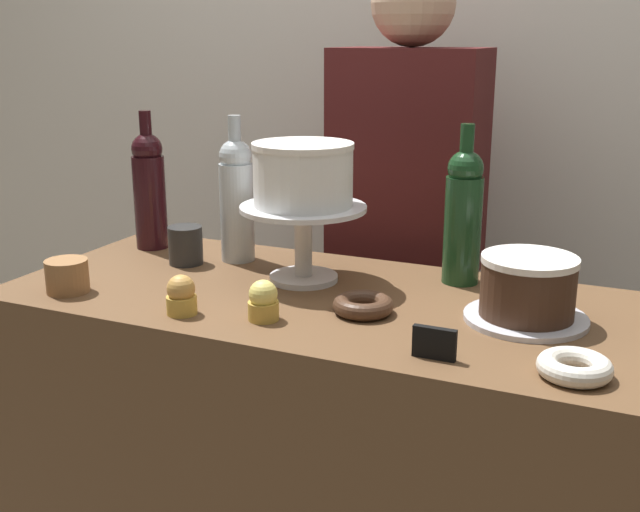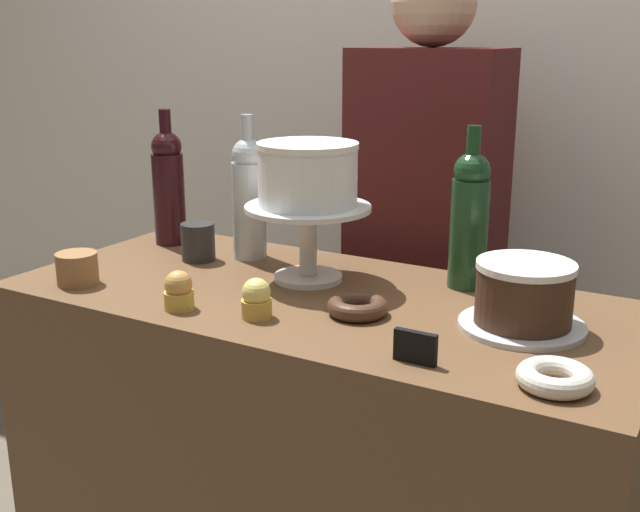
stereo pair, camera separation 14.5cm
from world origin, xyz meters
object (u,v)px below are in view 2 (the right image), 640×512
at_px(cupcake_lemon, 256,299).
at_px(coffee_cup_ceramic, 198,242).
at_px(price_sign_chalkboard, 415,347).
at_px(cupcake_caramel, 179,291).
at_px(cake_stand_pedestal, 308,229).
at_px(wine_bottle_green, 469,217).
at_px(cookie_stack, 77,269).
at_px(donut_sugar, 555,377).
at_px(donut_chocolate, 357,306).
at_px(chocolate_round_cake, 524,293).
at_px(wine_bottle_dark_red, 168,185).
at_px(barista_figure, 423,276).
at_px(wine_bottle_clear, 249,196).
at_px(white_layer_cake, 308,174).

xyz_separation_m(cupcake_lemon, coffee_cup_ceramic, (-0.32, 0.24, 0.01)).
bearing_deg(price_sign_chalkboard, cupcake_caramel, 178.95).
height_order(cake_stand_pedestal, price_sign_chalkboard, cake_stand_pedestal).
relative_size(wine_bottle_green, cookie_stack, 3.87).
bearing_deg(donut_sugar, donut_chocolate, 161.79).
xyz_separation_m(chocolate_round_cake, cupcake_caramel, (-0.58, -0.22, -0.03)).
relative_size(cupcake_caramel, price_sign_chalkboard, 1.06).
distance_m(wine_bottle_dark_red, cupcake_lemon, 0.59).
distance_m(wine_bottle_dark_red, barista_figure, 0.67).
distance_m(wine_bottle_dark_red, donut_sugar, 1.08).
relative_size(coffee_cup_ceramic, barista_figure, 0.05).
bearing_deg(cookie_stack, cupcake_caramel, -2.77).
bearing_deg(barista_figure, wine_bottle_green, -55.21).
bearing_deg(wine_bottle_green, cookie_stack, -151.33).
relative_size(cupcake_caramel, coffee_cup_ceramic, 0.87).
relative_size(wine_bottle_clear, cupcake_lemon, 4.38).
bearing_deg(cake_stand_pedestal, donut_chocolate, -36.10).
relative_size(cake_stand_pedestal, donut_chocolate, 2.31).
xyz_separation_m(cookie_stack, barista_figure, (0.48, 0.70, -0.13)).
bearing_deg(donut_chocolate, barista_figure, 100.19).
bearing_deg(cake_stand_pedestal, wine_bottle_green, 22.21).
bearing_deg(donut_chocolate, wine_bottle_green, 65.73).
xyz_separation_m(wine_bottle_dark_red, wine_bottle_green, (0.74, 0.03, 0.00)).
xyz_separation_m(cake_stand_pedestal, donut_sugar, (0.57, -0.26, -0.09)).
bearing_deg(wine_bottle_dark_red, cupcake_lemon, -34.41).
bearing_deg(cupcake_caramel, wine_bottle_clear, 103.29).
height_order(wine_bottle_dark_red, cookie_stack, wine_bottle_dark_red).
relative_size(chocolate_round_cake, cupcake_lemon, 2.28).
bearing_deg(wine_bottle_green, chocolate_round_cake, -46.76).
distance_m(wine_bottle_green, price_sign_chalkboard, 0.42).
xyz_separation_m(wine_bottle_dark_red, cupcake_lemon, (0.48, -0.33, -0.11)).
bearing_deg(white_layer_cake, cake_stand_pedestal, -135.00).
xyz_separation_m(cake_stand_pedestal, white_layer_cake, (0.00, 0.00, 0.11)).
distance_m(cake_stand_pedestal, price_sign_chalkboard, 0.46).
height_order(donut_chocolate, coffee_cup_ceramic, coffee_cup_ceramic).
bearing_deg(donut_sugar, coffee_cup_ceramic, 162.88).
height_order(wine_bottle_green, cupcake_caramel, wine_bottle_green).
height_order(wine_bottle_dark_red, donut_sugar, wine_bottle_dark_red).
height_order(wine_bottle_clear, wine_bottle_dark_red, same).
distance_m(cake_stand_pedestal, wine_bottle_green, 0.33).
bearing_deg(donut_sugar, wine_bottle_dark_red, 160.95).
bearing_deg(wine_bottle_clear, donut_chocolate, -28.95).
height_order(wine_bottle_clear, price_sign_chalkboard, wine_bottle_clear).
height_order(white_layer_cake, cupcake_caramel, white_layer_cake).
xyz_separation_m(cupcake_lemon, cookie_stack, (-0.43, -0.02, -0.00)).
bearing_deg(chocolate_round_cake, donut_sugar, -63.05).
distance_m(cupcake_caramel, donut_chocolate, 0.33).
bearing_deg(chocolate_round_cake, barista_figure, 128.03).
distance_m(cupcake_caramel, barista_figure, 0.75).
distance_m(white_layer_cake, price_sign_chalkboard, 0.50).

